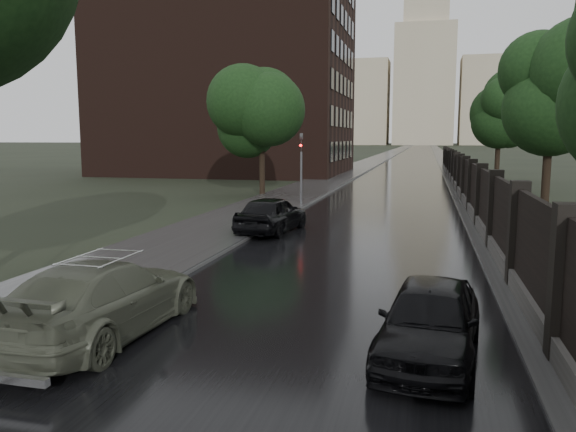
% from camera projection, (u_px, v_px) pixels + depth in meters
% --- Properties ---
extents(road, '(8.00, 420.00, 0.02)m').
position_uv_depth(road, '(419.00, 149.00, 188.51)').
color(road, black).
rests_on(road, ground).
extents(sidewalk_left, '(4.00, 420.00, 0.16)m').
position_uv_depth(sidewalk_left, '(401.00, 149.00, 189.92)').
color(sidewalk_left, '#2D2D2D').
rests_on(sidewalk_left, ground).
extents(verge_right, '(3.00, 420.00, 0.08)m').
position_uv_depth(verge_right, '(436.00, 149.00, 187.21)').
color(verge_right, '#2D2D2D').
rests_on(verge_right, ground).
extents(fence_right, '(0.45, 75.72, 2.70)m').
position_uv_depth(fence_right, '(463.00, 182.00, 35.34)').
color(fence_right, '#383533').
rests_on(fence_right, ground).
extents(tree_left_far, '(4.25, 4.25, 7.39)m').
position_uv_depth(tree_left_far, '(262.00, 114.00, 35.79)').
color(tree_left_far, black).
rests_on(tree_left_far, ground).
extents(tree_right_b, '(4.08, 4.08, 7.01)m').
position_uv_depth(tree_right_b, '(550.00, 110.00, 24.48)').
color(tree_right_b, black).
rests_on(tree_right_b, ground).
extents(tree_right_c, '(4.08, 4.08, 7.01)m').
position_uv_depth(tree_right_c, '(499.00, 122.00, 41.79)').
color(tree_right_c, black).
rests_on(tree_right_c, ground).
extents(traffic_light, '(0.16, 0.32, 4.00)m').
position_uv_depth(traffic_light, '(301.00, 163.00, 30.50)').
color(traffic_light, '#59595E').
rests_on(traffic_light, ground).
extents(brick_building, '(24.00, 18.00, 20.00)m').
position_uv_depth(brick_building, '(229.00, 78.00, 58.66)').
color(brick_building, black).
rests_on(brick_building, ground).
extents(stalinist_tower, '(92.00, 30.00, 159.00)m').
position_uv_depth(stalinist_tower, '(425.00, 70.00, 289.00)').
color(stalinist_tower, tan).
rests_on(stalinist_tower, ground).
extents(volga_sedan, '(2.18, 5.13, 1.48)m').
position_uv_depth(volga_sedan, '(102.00, 298.00, 10.66)').
color(volga_sedan, '#535746').
rests_on(volga_sedan, ground).
extents(hatchback_left, '(2.26, 4.56, 1.49)m').
position_uv_depth(hatchback_left, '(272.00, 214.00, 22.31)').
color(hatchback_left, black).
rests_on(hatchback_left, ground).
extents(car_right_near, '(2.01, 4.12, 1.35)m').
position_uv_depth(car_right_near, '(430.00, 320.00, 9.55)').
color(car_right_near, black).
rests_on(car_right_near, ground).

